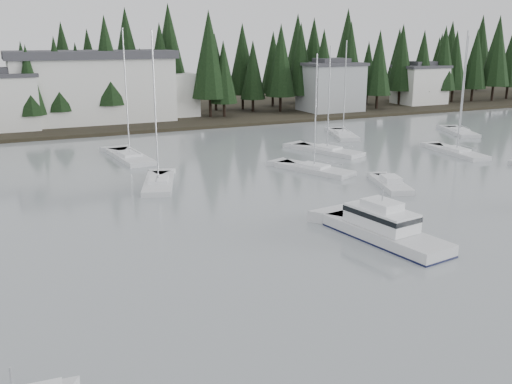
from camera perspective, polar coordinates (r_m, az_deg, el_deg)
far_shore_land at (r=110.06m, az=-14.47°, el=7.79°), size 240.00×54.00×1.00m
conifer_treeline at (r=99.35m, az=-13.27°, el=7.09°), size 200.00×22.00×20.00m
house_west at (r=89.91m, az=-23.91°, el=8.36°), size 9.54×7.42×8.75m
house_east_a at (r=104.81m, az=7.47°, el=10.48°), size 10.60×8.48×9.25m
house_east_b at (r=119.50m, az=16.08°, el=10.37°), size 9.54×7.42×8.25m
harbor_inn at (r=94.59m, az=-14.80°, el=10.13°), size 29.50×11.50×10.90m
cabin_cruiser_center at (r=40.24m, az=12.67°, el=-3.81°), size 4.46×10.08×4.18m
sailboat_1 at (r=54.15m, az=-9.71°, el=0.71°), size 5.08×8.60×14.68m
sailboat_2 at (r=66.78m, az=-12.48°, el=3.32°), size 3.76×10.04×14.96m
sailboat_4 at (r=72.01m, az=19.41°, el=3.68°), size 3.54×9.33×14.72m
sailboat_5 at (r=87.34m, az=19.69°, el=5.57°), size 5.64×8.59×14.15m
sailboat_6 at (r=81.04m, az=8.68°, el=5.59°), size 5.43×8.94×13.57m
sailboat_7 at (r=59.46m, az=5.82°, el=2.14°), size 5.72×9.06×12.45m
sailboat_10 at (r=69.44m, az=7.12°, el=4.02°), size 5.68×9.73×13.04m
runabout_1 at (r=54.50m, az=13.30°, el=0.65°), size 4.16×6.99×1.42m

